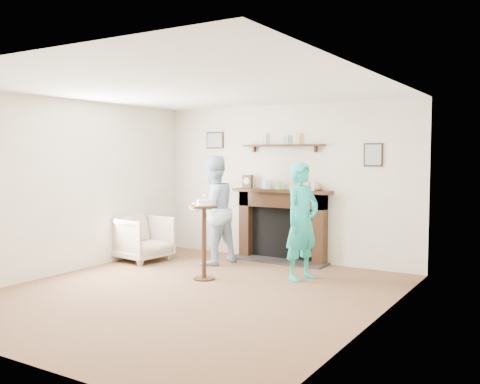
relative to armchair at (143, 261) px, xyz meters
name	(u,v)px	position (x,y,z in m)	size (l,w,h in m)	color
ground	(192,293)	(1.90, -1.21, 0.00)	(5.00, 5.00, 0.00)	brown
room_shell	(223,161)	(1.90, -0.52, 1.62)	(4.54, 5.02, 2.52)	beige
armchair	(143,261)	(0.00, 0.00, 0.00)	(0.77, 0.79, 0.72)	gray
man	(212,264)	(1.10, 0.38, 0.00)	(0.82, 0.64, 1.69)	#A4B4CD
woman	(302,279)	(2.73, 0.17, 0.00)	(0.58, 0.38, 1.60)	#1FB09A
pedestal_table	(204,227)	(1.59, -0.53, 0.72)	(0.36, 0.36, 1.16)	black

